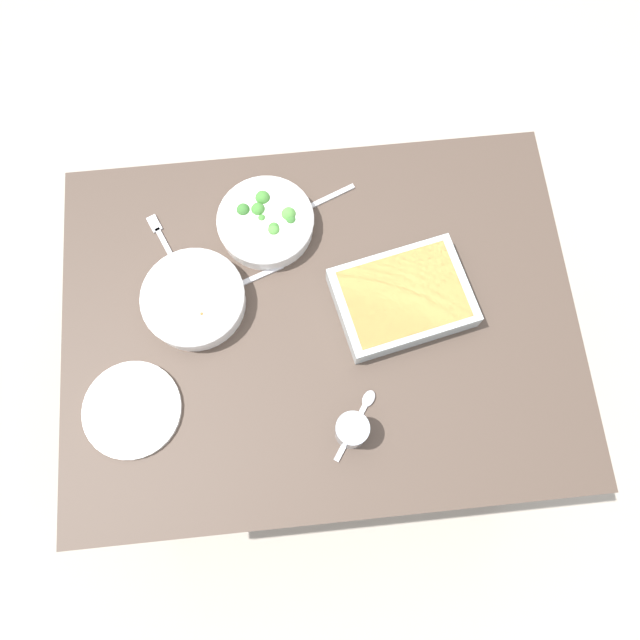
{
  "coord_description": "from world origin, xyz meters",
  "views": [
    {
      "loc": [
        0.04,
        0.41,
        2.1
      ],
      "look_at": [
        0.0,
        0.0,
        0.74
      ],
      "focal_mm": 34.17,
      "sensor_mm": 36.0,
      "label": 1
    }
  ],
  "objects_px": {
    "spoon_by_stew": "(239,284)",
    "spoon_spare": "(360,415)",
    "side_plate": "(132,410)",
    "fork_on_table": "(163,241)",
    "drink_cup": "(352,430)",
    "baking_dish": "(402,298)",
    "stew_bowl": "(194,299)",
    "spoon_by_broccoli": "(314,205)",
    "broccoli_bowl": "(266,222)"
  },
  "relations": [
    {
      "from": "broccoli_bowl",
      "to": "baking_dish",
      "type": "height_order",
      "value": "broccoli_bowl"
    },
    {
      "from": "fork_on_table",
      "to": "baking_dish",
      "type": "bearing_deg",
      "value": 158.93
    },
    {
      "from": "drink_cup",
      "to": "side_plate",
      "type": "relative_size",
      "value": 0.39
    },
    {
      "from": "stew_bowl",
      "to": "fork_on_table",
      "type": "bearing_deg",
      "value": -66.51
    },
    {
      "from": "baking_dish",
      "to": "drink_cup",
      "type": "distance_m",
      "value": 0.33
    },
    {
      "from": "stew_bowl",
      "to": "side_plate",
      "type": "distance_m",
      "value": 0.28
    },
    {
      "from": "broccoli_bowl",
      "to": "spoon_by_stew",
      "type": "xyz_separation_m",
      "value": [
        0.08,
        0.14,
        -0.03
      ]
    },
    {
      "from": "spoon_by_stew",
      "to": "baking_dish",
      "type": "bearing_deg",
      "value": 167.79
    },
    {
      "from": "broccoli_bowl",
      "to": "spoon_spare",
      "type": "bearing_deg",
      "value": 109.71
    },
    {
      "from": "drink_cup",
      "to": "side_plate",
      "type": "xyz_separation_m",
      "value": [
        0.48,
        -0.1,
        -0.03
      ]
    },
    {
      "from": "stew_bowl",
      "to": "drink_cup",
      "type": "xyz_separation_m",
      "value": [
        -0.33,
        0.33,
        0.01
      ]
    },
    {
      "from": "stew_bowl",
      "to": "spoon_spare",
      "type": "xyz_separation_m",
      "value": [
        -0.35,
        0.3,
        -0.03
      ]
    },
    {
      "from": "spoon_by_broccoli",
      "to": "fork_on_table",
      "type": "xyz_separation_m",
      "value": [
        0.37,
        0.06,
        -0.0
      ]
    },
    {
      "from": "baking_dish",
      "to": "side_plate",
      "type": "height_order",
      "value": "baking_dish"
    },
    {
      "from": "stew_bowl",
      "to": "side_plate",
      "type": "relative_size",
      "value": 1.09
    },
    {
      "from": "stew_bowl",
      "to": "spoon_by_broccoli",
      "type": "height_order",
      "value": "stew_bowl"
    },
    {
      "from": "drink_cup",
      "to": "spoon_by_broccoli",
      "type": "distance_m",
      "value": 0.56
    },
    {
      "from": "spoon_spare",
      "to": "fork_on_table",
      "type": "relative_size",
      "value": 0.92
    },
    {
      "from": "drink_cup",
      "to": "spoon_by_stew",
      "type": "height_order",
      "value": "drink_cup"
    },
    {
      "from": "side_plate",
      "to": "spoon_spare",
      "type": "height_order",
      "value": "side_plate"
    },
    {
      "from": "broccoli_bowl",
      "to": "drink_cup",
      "type": "height_order",
      "value": "drink_cup"
    },
    {
      "from": "spoon_by_stew",
      "to": "drink_cup",
      "type": "bearing_deg",
      "value": 121.07
    },
    {
      "from": "baking_dish",
      "to": "fork_on_table",
      "type": "relative_size",
      "value": 2.0
    },
    {
      "from": "stew_bowl",
      "to": "baking_dish",
      "type": "bearing_deg",
      "value": 174.64
    },
    {
      "from": "spoon_by_stew",
      "to": "spoon_by_broccoli",
      "type": "relative_size",
      "value": 1.01
    },
    {
      "from": "side_plate",
      "to": "fork_on_table",
      "type": "relative_size",
      "value": 1.3
    },
    {
      "from": "side_plate",
      "to": "spoon_by_stew",
      "type": "distance_m",
      "value": 0.37
    },
    {
      "from": "baking_dish",
      "to": "spoon_by_stew",
      "type": "height_order",
      "value": "baking_dish"
    },
    {
      "from": "broccoli_bowl",
      "to": "side_plate",
      "type": "relative_size",
      "value": 1.06
    },
    {
      "from": "broccoli_bowl",
      "to": "baking_dish",
      "type": "relative_size",
      "value": 0.69
    },
    {
      "from": "baking_dish",
      "to": "spoon_spare",
      "type": "xyz_separation_m",
      "value": [
        0.13,
        0.25,
        -0.03
      ]
    },
    {
      "from": "broccoli_bowl",
      "to": "side_plate",
      "type": "xyz_separation_m",
      "value": [
        0.33,
        0.42,
        -0.02
      ]
    },
    {
      "from": "broccoli_bowl",
      "to": "fork_on_table",
      "type": "bearing_deg",
      "value": 2.65
    },
    {
      "from": "baking_dish",
      "to": "side_plate",
      "type": "relative_size",
      "value": 1.54
    },
    {
      "from": "stew_bowl",
      "to": "fork_on_table",
      "type": "height_order",
      "value": "stew_bowl"
    },
    {
      "from": "spoon_by_broccoli",
      "to": "fork_on_table",
      "type": "height_order",
      "value": "spoon_by_broccoli"
    },
    {
      "from": "side_plate",
      "to": "spoon_spare",
      "type": "xyz_separation_m",
      "value": [
        -0.5,
        0.06,
        -0.0
      ]
    },
    {
      "from": "stew_bowl",
      "to": "spoon_by_stew",
      "type": "xyz_separation_m",
      "value": [
        -0.1,
        -0.04,
        -0.03
      ]
    },
    {
      "from": "side_plate",
      "to": "spoon_by_broccoli",
      "type": "relative_size",
      "value": 1.3
    },
    {
      "from": "spoon_by_stew",
      "to": "spoon_spare",
      "type": "relative_size",
      "value": 1.1
    },
    {
      "from": "side_plate",
      "to": "spoon_by_stew",
      "type": "relative_size",
      "value": 1.28
    },
    {
      "from": "broccoli_bowl",
      "to": "spoon_spare",
      "type": "distance_m",
      "value": 0.51
    },
    {
      "from": "baking_dish",
      "to": "spoon_by_broccoli",
      "type": "distance_m",
      "value": 0.33
    },
    {
      "from": "stew_bowl",
      "to": "baking_dish",
      "type": "xyz_separation_m",
      "value": [
        -0.48,
        0.04,
        0.0
      ]
    },
    {
      "from": "broccoli_bowl",
      "to": "spoon_by_broccoli",
      "type": "bearing_deg",
      "value": -158.13
    },
    {
      "from": "spoon_by_broccoli",
      "to": "broccoli_bowl",
      "type": "bearing_deg",
      "value": 21.87
    },
    {
      "from": "stew_bowl",
      "to": "drink_cup",
      "type": "relative_size",
      "value": 2.82
    },
    {
      "from": "stew_bowl",
      "to": "spoon_by_broccoli",
      "type": "bearing_deg",
      "value": -142.79
    },
    {
      "from": "drink_cup",
      "to": "side_plate",
      "type": "distance_m",
      "value": 0.49
    },
    {
      "from": "spoon_spare",
      "to": "fork_on_table",
      "type": "bearing_deg",
      "value": -47.74
    }
  ]
}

